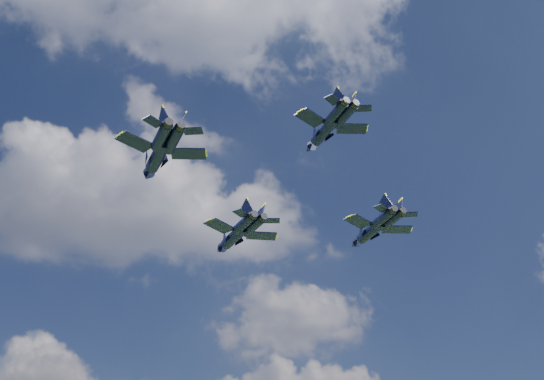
% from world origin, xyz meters
% --- Properties ---
extents(jet_lead, '(12.87, 17.85, 4.23)m').
position_xyz_m(jet_lead, '(-10.94, 19.80, 56.63)').
color(jet_lead, black).
extents(jet_left, '(12.87, 17.49, 4.12)m').
position_xyz_m(jet_left, '(-23.47, -2.75, 57.95)').
color(jet_left, black).
extents(jet_right, '(12.15, 16.51, 3.89)m').
position_xyz_m(jet_right, '(11.71, 12.92, 55.46)').
color(jet_right, black).
extents(jet_slot, '(10.41, 14.17, 3.34)m').
position_xyz_m(jet_slot, '(-0.34, -11.56, 58.05)').
color(jet_slot, black).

